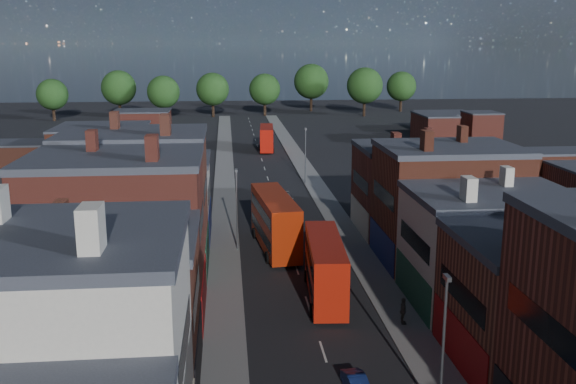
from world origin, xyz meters
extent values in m
cube|color=gray|center=(-6.50, 50.00, 0.06)|extent=(3.00, 200.00, 0.12)
cube|color=gray|center=(6.50, 50.00, 0.06)|extent=(3.00, 200.00, 0.12)
cube|color=brown|center=(-14.00, 0.00, 6.02)|extent=(12.00, 80.00, 12.04)
cylinder|color=slate|center=(5.20, 0.00, 4.00)|extent=(0.16, 0.16, 8.00)
cube|color=slate|center=(5.20, 0.00, 8.00)|extent=(0.25, 0.70, 0.25)
cylinder|color=slate|center=(-5.20, 30.00, 4.00)|extent=(0.16, 0.16, 8.00)
cube|color=slate|center=(-5.20, 30.00, 8.00)|extent=(0.25, 0.70, 0.25)
cylinder|color=slate|center=(5.20, 60.00, 4.00)|extent=(0.16, 0.16, 8.00)
cube|color=slate|center=(5.20, 60.00, 8.00)|extent=(0.25, 0.70, 0.25)
cube|color=#B7290A|center=(-1.50, 29.88, 2.91)|extent=(4.16, 12.80, 5.03)
cube|color=black|center=(-1.50, 29.88, 1.94)|extent=(4.11, 11.80, 1.03)
cube|color=black|center=(-1.50, 29.88, 4.11)|extent=(4.11, 11.80, 1.03)
cylinder|color=black|center=(-2.50, 25.74, 0.57)|extent=(0.46, 1.17, 1.14)
cylinder|color=black|center=(0.34, 26.03, 0.57)|extent=(0.46, 1.17, 1.14)
cylinder|color=black|center=(-3.34, 33.73, 0.57)|extent=(0.46, 1.17, 1.14)
cylinder|color=black|center=(-0.50, 34.03, 0.57)|extent=(0.46, 1.17, 1.14)
cube|color=red|center=(1.50, 17.11, 2.60)|extent=(3.28, 11.34, 4.48)
cube|color=black|center=(1.50, 17.11, 1.73)|extent=(3.28, 10.45, 0.92)
cube|color=black|center=(1.50, 17.11, 3.66)|extent=(3.28, 10.45, 0.92)
cylinder|color=black|center=(-0.01, 13.62, 0.51)|extent=(0.37, 1.04, 1.02)
cylinder|color=black|center=(2.53, 13.45, 0.51)|extent=(0.37, 1.04, 1.02)
cylinder|color=black|center=(0.47, 20.76, 0.51)|extent=(0.37, 1.04, 1.02)
cylinder|color=black|center=(3.01, 20.60, 0.51)|extent=(0.37, 1.04, 1.02)
cube|color=#B21107|center=(1.50, 89.99, 2.46)|extent=(3.06, 10.72, 4.24)
cube|color=black|center=(1.50, 89.99, 1.64)|extent=(3.07, 9.88, 0.87)
cube|color=black|center=(1.50, 89.99, 3.47)|extent=(3.07, 9.88, 0.87)
cylinder|color=black|center=(0.09, 86.68, 0.48)|extent=(0.35, 0.98, 0.96)
cylinder|color=black|center=(2.49, 86.53, 0.48)|extent=(0.35, 0.98, 0.96)
cylinder|color=black|center=(0.51, 93.45, 0.48)|extent=(0.35, 0.98, 0.96)
cylinder|color=black|center=(2.91, 93.30, 0.48)|extent=(0.35, 0.98, 0.96)
imported|color=black|center=(-1.69, 42.70, 0.59)|extent=(1.98, 4.24, 1.18)
imported|color=#B8B8B8|center=(1.20, 47.71, 0.65)|extent=(2.20, 4.64, 1.31)
imported|color=#504D45|center=(6.33, 11.51, 1.11)|extent=(0.66, 1.21, 1.98)
camera|label=1|loc=(-6.03, -30.41, 19.83)|focal=40.00mm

